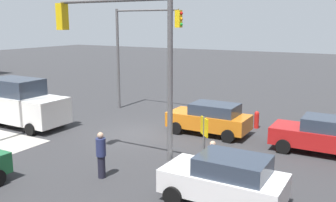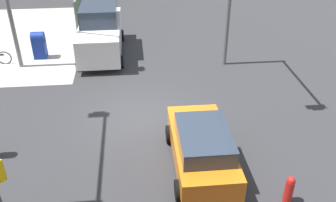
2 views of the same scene
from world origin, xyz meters
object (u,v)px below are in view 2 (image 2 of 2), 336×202
(fire_hydrant, at_px, (289,189))
(coupe_orange, at_px, (202,147))
(mailbox_blue, at_px, (39,44))
(van_white_delivery, at_px, (100,31))

(fire_hydrant, relative_size, coupe_orange, 0.23)
(mailbox_blue, bearing_deg, fire_hydrant, -140.60)
(fire_hydrant, bearing_deg, mailbox_blue, 39.40)
(coupe_orange, bearing_deg, van_white_delivery, 20.93)
(van_white_delivery, bearing_deg, fire_hydrant, -152.46)
(fire_hydrant, height_order, coupe_orange, coupe_orange)
(fire_hydrant, bearing_deg, van_white_delivery, 27.54)
(coupe_orange, bearing_deg, fire_hydrant, -127.76)
(fire_hydrant, xyz_separation_m, van_white_delivery, (11.51, 6.00, 0.79))
(mailbox_blue, xyz_separation_m, van_white_delivery, (0.31, -3.20, 0.52))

